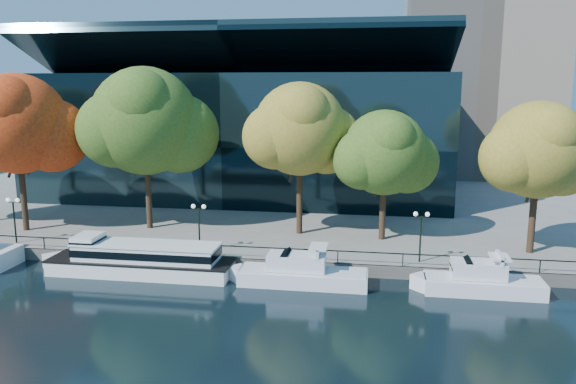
% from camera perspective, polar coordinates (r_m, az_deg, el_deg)
% --- Properties ---
extents(ground, '(160.00, 160.00, 0.00)m').
position_cam_1_polar(ground, '(43.59, -8.66, -9.02)').
color(ground, black).
rests_on(ground, ground).
extents(promenade, '(90.00, 67.08, 1.00)m').
position_cam_1_polar(promenade, '(77.76, -0.59, 0.29)').
color(promenade, slate).
rests_on(promenade, ground).
extents(railing, '(88.20, 0.08, 0.99)m').
position_cam_1_polar(railing, '(45.95, -7.51, -5.41)').
color(railing, black).
rests_on(railing, promenade).
extents(convention_building, '(50.00, 24.57, 21.43)m').
position_cam_1_polar(convention_building, '(73.01, -4.32, 5.92)').
color(convention_building, black).
rests_on(convention_building, ground).
extents(tour_boat, '(16.05, 3.58, 3.05)m').
position_cam_1_polar(tour_boat, '(46.06, -15.17, -6.50)').
color(tour_boat, white).
rests_on(tour_boat, ground).
extents(cruiser_near, '(10.63, 2.74, 3.08)m').
position_cam_1_polar(cruiser_near, '(42.32, 0.96, -8.14)').
color(cruiser_near, white).
rests_on(cruiser_near, ground).
extents(cruiser_far, '(9.30, 2.58, 3.04)m').
position_cam_1_polar(cruiser_far, '(42.83, 18.72, -8.49)').
color(cruiser_far, white).
rests_on(cruiser_far, ground).
extents(tree_1, '(11.67, 9.57, 14.84)m').
position_cam_1_polar(tree_1, '(57.99, -25.68, 6.07)').
color(tree_1, black).
rests_on(tree_1, promenade).
extents(tree_2, '(12.72, 10.43, 15.46)m').
position_cam_1_polar(tree_2, '(54.80, -14.14, 6.78)').
color(tree_2, black).
rests_on(tree_2, promenade).
extents(tree_3, '(10.63, 8.72, 14.03)m').
position_cam_1_polar(tree_3, '(51.20, 1.39, 6.20)').
color(tree_3, black).
rests_on(tree_3, promenade).
extents(tree_4, '(9.41, 7.72, 11.62)m').
position_cam_1_polar(tree_4, '(50.11, 9.94, 3.76)').
color(tree_4, black).
rests_on(tree_4, promenade).
extents(tree_5, '(9.85, 8.08, 12.52)m').
position_cam_1_polar(tree_5, '(49.51, 24.25, 3.72)').
color(tree_5, black).
rests_on(tree_5, promenade).
extents(lamp_0, '(1.26, 0.36, 4.03)m').
position_cam_1_polar(lamp_0, '(54.60, -26.11, -1.63)').
color(lamp_0, black).
rests_on(lamp_0, promenade).
extents(lamp_1, '(1.26, 0.36, 4.03)m').
position_cam_1_polar(lamp_1, '(47.06, -9.05, -2.49)').
color(lamp_1, black).
rests_on(lamp_1, promenade).
extents(lamp_2, '(1.26, 0.36, 4.03)m').
position_cam_1_polar(lamp_2, '(44.96, 13.36, -3.28)').
color(lamp_2, black).
rests_on(lamp_2, promenade).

